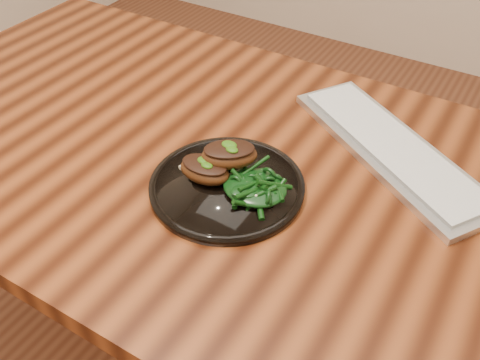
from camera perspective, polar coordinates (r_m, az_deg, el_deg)
name	(u,v)px	position (r m, az deg, el deg)	size (l,w,h in m)	color
desk	(241,196)	(1.02, 0.12, -1.71)	(1.60, 0.80, 0.75)	#331206
plate	(227,186)	(0.90, -1.40, -0.64)	(0.26, 0.26, 0.02)	black
lamb_chop_front	(205,169)	(0.89, -3.80, 1.14)	(0.10, 0.07, 0.04)	#48230D
lamb_chop_back	(229,154)	(0.89, -1.20, 2.75)	(0.11, 0.10, 0.04)	#48230D
herb_smear	(228,158)	(0.94, -1.27, 2.37)	(0.08, 0.05, 0.01)	#1B4707
greens_heap	(255,184)	(0.87, 1.61, -0.41)	(0.11, 0.10, 0.04)	black
keyboard	(391,148)	(1.02, 15.83, 3.29)	(0.45, 0.36, 0.02)	silver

